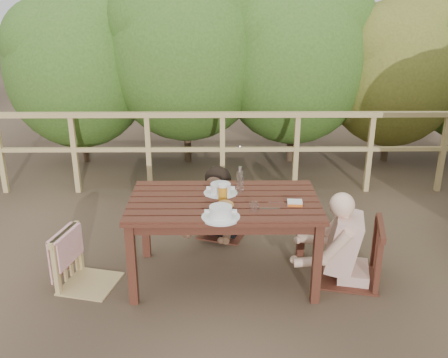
{
  "coord_description": "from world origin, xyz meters",
  "views": [
    {
      "loc": [
        -0.04,
        -3.8,
        2.35
      ],
      "look_at": [
        0.0,
        0.05,
        0.9
      ],
      "focal_mm": 40.02,
      "sensor_mm": 36.0,
      "label": 1
    }
  ],
  "objects_px": {
    "chair_far": "(223,194)",
    "beer_glass": "(223,193)",
    "chair_left": "(86,237)",
    "soup_near": "(221,212)",
    "butter_tub": "(295,204)",
    "tumbler": "(254,207)",
    "woman": "(223,180)",
    "diner_right": "(359,210)",
    "soup_far": "(221,189)",
    "bottle": "(240,181)",
    "chair_right": "(354,226)",
    "table": "(224,240)",
    "bread_roll": "(225,205)"
  },
  "relations": [
    {
      "from": "woman",
      "to": "bottle",
      "type": "bearing_deg",
      "value": 120.74
    },
    {
      "from": "chair_left",
      "to": "woman",
      "type": "height_order",
      "value": "woman"
    },
    {
      "from": "chair_far",
      "to": "soup_far",
      "type": "relative_size",
      "value": 3.03
    },
    {
      "from": "bread_roll",
      "to": "bottle",
      "type": "height_order",
      "value": "bottle"
    },
    {
      "from": "diner_right",
      "to": "chair_right",
      "type": "bearing_deg",
      "value": 102.98
    },
    {
      "from": "soup_near",
      "to": "beer_glass",
      "type": "distance_m",
      "value": 0.33
    },
    {
      "from": "chair_far",
      "to": "bottle",
      "type": "height_order",
      "value": "bottle"
    },
    {
      "from": "diner_right",
      "to": "bread_roll",
      "type": "bearing_deg",
      "value": 110.81
    },
    {
      "from": "soup_near",
      "to": "butter_tub",
      "type": "distance_m",
      "value": 0.63
    },
    {
      "from": "bottle",
      "to": "butter_tub",
      "type": "relative_size",
      "value": 2.1
    },
    {
      "from": "woman",
      "to": "butter_tub",
      "type": "xyz_separation_m",
      "value": [
        0.57,
        -0.98,
        0.16
      ]
    },
    {
      "from": "diner_right",
      "to": "woman",
      "type": "bearing_deg",
      "value": 64.91
    },
    {
      "from": "chair_left",
      "to": "tumbler",
      "type": "xyz_separation_m",
      "value": [
        1.38,
        -0.11,
        0.31
      ]
    },
    {
      "from": "soup_near",
      "to": "soup_far",
      "type": "height_order",
      "value": "soup_near"
    },
    {
      "from": "chair_far",
      "to": "diner_right",
      "type": "xyz_separation_m",
      "value": [
        1.13,
        -0.86,
        0.21
      ]
    },
    {
      "from": "chair_left",
      "to": "bread_roll",
      "type": "height_order",
      "value": "chair_left"
    },
    {
      "from": "table",
      "to": "chair_left",
      "type": "bearing_deg",
      "value": -174.36
    },
    {
      "from": "woman",
      "to": "diner_right",
      "type": "height_order",
      "value": "diner_right"
    },
    {
      "from": "chair_left",
      "to": "diner_right",
      "type": "height_order",
      "value": "diner_right"
    },
    {
      "from": "soup_near",
      "to": "soup_far",
      "type": "distance_m",
      "value": 0.48
    },
    {
      "from": "bread_roll",
      "to": "butter_tub",
      "type": "height_order",
      "value": "bread_roll"
    },
    {
      "from": "chair_right",
      "to": "tumbler",
      "type": "xyz_separation_m",
      "value": [
        -0.86,
        -0.2,
        0.26
      ]
    },
    {
      "from": "woman",
      "to": "soup_near",
      "type": "xyz_separation_m",
      "value": [
        -0.03,
        -1.19,
        0.19
      ]
    },
    {
      "from": "bottle",
      "to": "soup_far",
      "type": "bearing_deg",
      "value": 178.51
    },
    {
      "from": "beer_glass",
      "to": "bread_roll",
      "type": "bearing_deg",
      "value": -83.64
    },
    {
      "from": "chair_left",
      "to": "tumbler",
      "type": "distance_m",
      "value": 1.42
    },
    {
      "from": "table",
      "to": "chair_left",
      "type": "relative_size",
      "value": 1.74
    },
    {
      "from": "diner_right",
      "to": "soup_far",
      "type": "height_order",
      "value": "diner_right"
    },
    {
      "from": "chair_right",
      "to": "butter_tub",
      "type": "bearing_deg",
      "value": -66.67
    },
    {
      "from": "soup_far",
      "to": "bread_roll",
      "type": "height_order",
      "value": "soup_far"
    },
    {
      "from": "diner_right",
      "to": "bread_roll",
      "type": "xyz_separation_m",
      "value": [
        -1.11,
        -0.15,
        0.12
      ]
    },
    {
      "from": "soup_near",
      "to": "bottle",
      "type": "bearing_deg",
      "value": 71.04
    },
    {
      "from": "diner_right",
      "to": "tumbler",
      "type": "relative_size",
      "value": 16.21
    },
    {
      "from": "chair_right",
      "to": "tumbler",
      "type": "relative_size",
      "value": 12.68
    },
    {
      "from": "chair_left",
      "to": "chair_far",
      "type": "bearing_deg",
      "value": -37.0
    },
    {
      "from": "soup_near",
      "to": "bottle",
      "type": "height_order",
      "value": "bottle"
    },
    {
      "from": "bread_roll",
      "to": "beer_glass",
      "type": "distance_m",
      "value": 0.17
    },
    {
      "from": "chair_left",
      "to": "table",
      "type": "bearing_deg",
      "value": -70.96
    },
    {
      "from": "bottle",
      "to": "tumbler",
      "type": "bearing_deg",
      "value": -75.1
    },
    {
      "from": "beer_glass",
      "to": "tumbler",
      "type": "bearing_deg",
      "value": -41.38
    },
    {
      "from": "tumbler",
      "to": "butter_tub",
      "type": "xyz_separation_m",
      "value": [
        0.33,
        0.1,
        -0.01
      ]
    },
    {
      "from": "chair_right",
      "to": "bottle",
      "type": "relative_size",
      "value": 4.03
    },
    {
      "from": "table",
      "to": "bottle",
      "type": "bearing_deg",
      "value": 45.5
    },
    {
      "from": "chair_far",
      "to": "beer_glass",
      "type": "bearing_deg",
      "value": -70.8
    },
    {
      "from": "soup_near",
      "to": "butter_tub",
      "type": "height_order",
      "value": "soup_near"
    },
    {
      "from": "bottle",
      "to": "tumbler",
      "type": "relative_size",
      "value": 3.15
    },
    {
      "from": "table",
      "to": "tumbler",
      "type": "xyz_separation_m",
      "value": [
        0.23,
        -0.23,
        0.4
      ]
    },
    {
      "from": "diner_right",
      "to": "soup_far",
      "type": "xyz_separation_m",
      "value": [
        -1.15,
        0.17,
        0.13
      ]
    },
    {
      "from": "chair_right",
      "to": "bread_roll",
      "type": "xyz_separation_m",
      "value": [
        -1.08,
        -0.15,
        0.26
      ]
    },
    {
      "from": "beer_glass",
      "to": "soup_near",
      "type": "bearing_deg",
      "value": -93.18
    }
  ]
}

